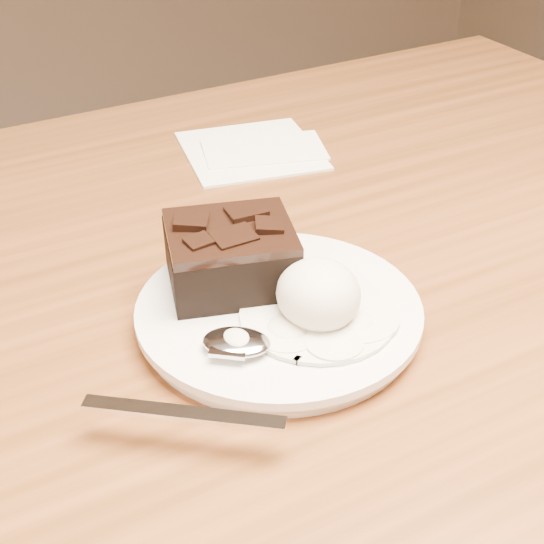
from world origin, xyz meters
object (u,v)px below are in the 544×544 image
plate (279,315)px  brownie (231,260)px  ice_cream_scoop (318,294)px  napkin (251,150)px  spoon (237,344)px

plate → brownie: bearing=111.5°
plate → ice_cream_scoop: (0.02, -0.03, 0.03)m
plate → brownie: 0.05m
brownie → ice_cream_scoop: (0.03, -0.07, -0.00)m
napkin → ice_cream_scoop: bearing=-109.3°
plate → ice_cream_scoop: ice_cream_scoop is taller
plate → napkin: bearing=66.0°
napkin → brownie: bearing=-121.0°
brownie → napkin: bearing=59.0°
brownie → spoon: bearing=-114.4°
ice_cream_scoop → spoon: 0.07m
ice_cream_scoop → napkin: bearing=70.7°
brownie → ice_cream_scoop: ice_cream_scoop is taller
spoon → napkin: bearing=8.8°
spoon → napkin: size_ratio=1.38×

